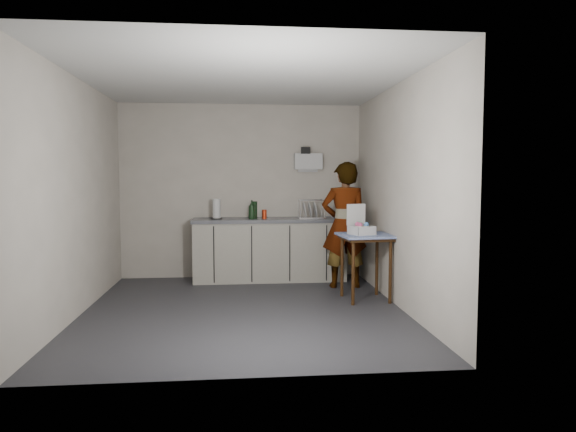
{
  "coord_description": "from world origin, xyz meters",
  "views": [
    {
      "loc": [
        -0.07,
        -5.78,
        1.52
      ],
      "look_at": [
        0.55,
        0.45,
        1.04
      ],
      "focal_mm": 32.0,
      "sensor_mm": 36.0,
      "label": 1
    }
  ],
  "objects": [
    {
      "name": "dish_rack",
      "position": [
        1.0,
        1.64,
        0.97
      ],
      "size": [
        0.4,
        0.3,
        0.28
      ],
      "color": "silver",
      "rests_on": "kitchen_counter"
    },
    {
      "name": "ground",
      "position": [
        0.0,
        0.0,
        0.0
      ],
      "size": [
        4.0,
        4.0,
        0.0
      ],
      "primitive_type": "plane",
      "color": "#29292F",
      "rests_on": "ground"
    },
    {
      "name": "wall_left",
      "position": [
        -1.79,
        0.0,
        1.3
      ],
      "size": [
        0.02,
        4.0,
        2.6
      ],
      "primitive_type": "cube",
      "color": "#BDB4A5",
      "rests_on": "ground"
    },
    {
      "name": "side_table",
      "position": [
        1.5,
        0.35,
        0.71
      ],
      "size": [
        0.68,
        0.68,
        0.82
      ],
      "rotation": [
        0.0,
        0.0,
        0.08
      ],
      "color": "#3D250E",
      "rests_on": "ground"
    },
    {
      "name": "wall_back",
      "position": [
        0.0,
        1.99,
        1.3
      ],
      "size": [
        3.6,
        0.02,
        2.6
      ],
      "primitive_type": "cube",
      "color": "#BDB4A5",
      "rests_on": "ground"
    },
    {
      "name": "wall_shelf",
      "position": [
        1.0,
        1.92,
        1.75
      ],
      "size": [
        0.42,
        0.18,
        0.37
      ],
      "color": "silver",
      "rests_on": "ground"
    },
    {
      "name": "soda_can",
      "position": [
        0.32,
        1.67,
        0.98
      ],
      "size": [
        0.07,
        0.07,
        0.13
      ],
      "primitive_type": "cylinder",
      "color": "red",
      "rests_on": "kitchen_counter"
    },
    {
      "name": "dark_bottle",
      "position": [
        0.19,
        1.7,
        1.04
      ],
      "size": [
        0.07,
        0.07,
        0.25
      ],
      "primitive_type": "cylinder",
      "color": "black",
      "rests_on": "kitchen_counter"
    },
    {
      "name": "standing_man",
      "position": [
        1.39,
        1.1,
        0.86
      ],
      "size": [
        0.63,
        0.41,
        1.72
      ],
      "primitive_type": "imported",
      "rotation": [
        0.0,
        0.0,
        3.14
      ],
      "color": "#B2A593",
      "rests_on": "ground"
    },
    {
      "name": "wall_right",
      "position": [
        1.79,
        0.0,
        1.3
      ],
      "size": [
        0.02,
        4.0,
        2.6
      ],
      "primitive_type": "cube",
      "color": "#BDB4A5",
      "rests_on": "ground"
    },
    {
      "name": "soap_bottle",
      "position": [
        0.14,
        1.63,
        1.05
      ],
      "size": [
        0.12,
        0.12,
        0.27
      ],
      "primitive_type": "imported",
      "rotation": [
        0.0,
        0.0,
        0.16
      ],
      "color": "black",
      "rests_on": "kitchen_counter"
    },
    {
      "name": "paper_towel",
      "position": [
        -0.37,
        1.63,
        1.05
      ],
      "size": [
        0.16,
        0.16,
        0.29
      ],
      "color": "black",
      "rests_on": "kitchen_counter"
    },
    {
      "name": "ceiling",
      "position": [
        0.0,
        0.0,
        2.6
      ],
      "size": [
        3.6,
        4.0,
        0.01
      ],
      "primitive_type": "cube",
      "color": "silver",
      "rests_on": "wall_back"
    },
    {
      "name": "bakery_box",
      "position": [
        1.43,
        0.34,
        0.9
      ],
      "size": [
        0.33,
        0.34,
        0.37
      ],
      "rotation": [
        0.0,
        0.0,
        0.31
      ],
      "color": "silver",
      "rests_on": "side_table"
    },
    {
      "name": "kitchen_counter",
      "position": [
        0.4,
        1.7,
        0.43
      ],
      "size": [
        2.24,
        0.62,
        0.91
      ],
      "color": "black",
      "rests_on": "ground"
    }
  ]
}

